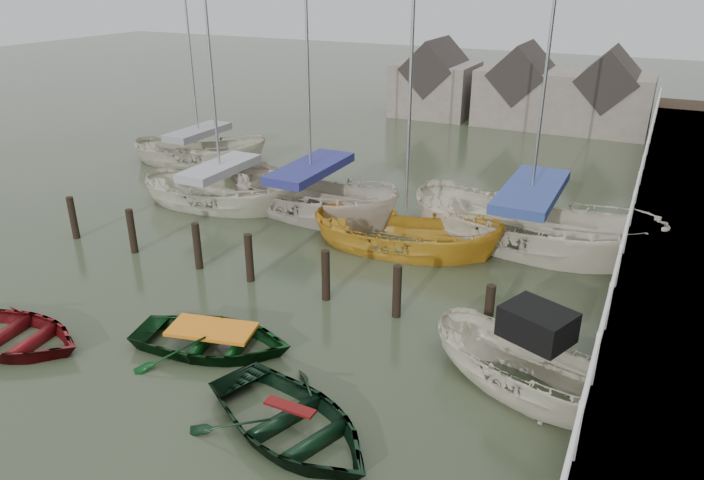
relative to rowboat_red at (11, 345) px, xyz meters
The scene contains 13 objects.
ground 4.83m from the rowboat_red, 26.92° to the left, with size 120.00×120.00×0.00m, color #313A25.
pier 18.41m from the rowboat_red, 41.49° to the left, with size 3.04×32.00×2.70m.
mooring_pilings 6.11m from the rowboat_red, 58.41° to the left, with size 13.72×0.22×1.80m.
far_sheds 28.71m from the rowboat_red, 79.67° to the left, with size 14.00×4.08×4.39m.
rowboat_red is the anchor object (origin of this frame).
rowboat_green 4.75m from the rowboat_red, 24.40° to the left, with size 2.66×3.73×0.77m, color black.
rowboat_dkgreen 7.43m from the rowboat_red, ahead, with size 2.83×3.96×0.82m, color black.
motorboat 11.65m from the rowboat_red, 17.65° to the left, with size 4.90×3.31×2.73m.
sailboat_a 9.80m from the rowboat_red, 97.56° to the left, with size 6.51×3.18×10.07m.
sailboat_b 10.72m from the rowboat_red, 79.25° to the left, with size 7.58×3.90×11.68m.
sailboat_c 10.99m from the rowboat_red, 56.01° to the left, with size 6.21×2.83×11.23m.
sailboat_d 14.55m from the rowboat_red, 49.54° to the left, with size 8.36×4.39×11.71m.
sailboat_e 14.88m from the rowboat_red, 112.06° to the left, with size 6.49×4.16×9.22m.
Camera 1 is at (8.29, -9.72, 7.99)m, focal length 32.00 mm.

